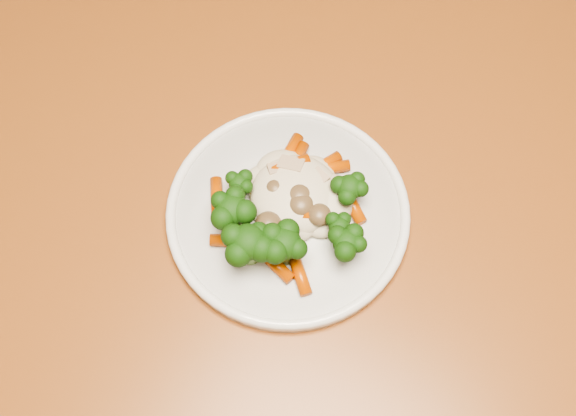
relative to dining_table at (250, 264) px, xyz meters
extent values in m
cube|color=#955122|center=(0.00, 0.00, 0.07)|extent=(1.34, 0.97, 0.04)
cube|color=#955122|center=(-0.60, 0.29, -0.30)|extent=(0.07, 0.07, 0.71)
cylinder|color=white|center=(0.03, 0.03, 0.10)|extent=(0.24, 0.24, 0.01)
ellipsoid|color=beige|center=(0.03, 0.05, 0.13)|extent=(0.10, 0.09, 0.04)
ellipsoid|color=black|center=(-0.01, -0.01, 0.13)|extent=(0.05, 0.05, 0.05)
ellipsoid|color=black|center=(0.02, -0.03, 0.13)|extent=(0.06, 0.06, 0.05)
ellipsoid|color=black|center=(0.05, -0.01, 0.13)|extent=(0.05, 0.05, 0.05)
ellipsoid|color=black|center=(0.10, 0.02, 0.13)|extent=(0.04, 0.04, 0.04)
ellipsoid|color=black|center=(0.09, 0.03, 0.12)|extent=(0.03, 0.03, 0.03)
ellipsoid|color=black|center=(0.08, 0.07, 0.12)|extent=(0.04, 0.04, 0.04)
ellipsoid|color=black|center=(-0.02, 0.03, 0.12)|extent=(0.03, 0.03, 0.03)
cylinder|color=#C04C04|center=(0.00, 0.09, 0.11)|extent=(0.01, 0.05, 0.01)
cylinder|color=#C04C04|center=(0.04, 0.09, 0.11)|extent=(0.03, 0.04, 0.01)
cylinder|color=#C04C04|center=(0.08, 0.07, 0.11)|extent=(0.04, 0.04, 0.01)
cylinder|color=#C04C04|center=(-0.04, 0.01, 0.11)|extent=(0.03, 0.04, 0.01)
cylinder|color=#C04C04|center=(0.00, -0.02, 0.11)|extent=(0.05, 0.03, 0.01)
cylinder|color=#C04C04|center=(0.05, -0.02, 0.11)|extent=(0.05, 0.03, 0.01)
cylinder|color=#C04C04|center=(0.07, -0.02, 0.11)|extent=(0.04, 0.04, 0.01)
cylinder|color=#C04C04|center=(0.04, 0.05, 0.12)|extent=(0.03, 0.05, 0.01)
cylinder|color=#C04C04|center=(0.01, 0.07, 0.12)|extent=(0.04, 0.04, 0.01)
cylinder|color=#C04C04|center=(0.01, 0.08, 0.11)|extent=(0.02, 0.05, 0.01)
cylinder|color=#C04C04|center=(0.04, 0.09, 0.11)|extent=(0.05, 0.04, 0.01)
ellipsoid|color=brown|center=(0.04, 0.04, 0.13)|extent=(0.03, 0.03, 0.02)
ellipsoid|color=brown|center=(0.06, 0.03, 0.13)|extent=(0.02, 0.02, 0.02)
ellipsoid|color=brown|center=(0.01, 0.04, 0.13)|extent=(0.02, 0.02, 0.01)
ellipsoid|color=brown|center=(0.03, 0.00, 0.13)|extent=(0.03, 0.03, 0.02)
ellipsoid|color=brown|center=(0.04, 0.04, 0.13)|extent=(0.03, 0.03, 0.02)
cube|color=tan|center=(0.02, 0.07, 0.12)|extent=(0.03, 0.02, 0.01)
cube|color=tan|center=(0.05, 0.07, 0.12)|extent=(0.02, 0.02, 0.01)
cube|color=tan|center=(0.01, 0.06, 0.12)|extent=(0.02, 0.02, 0.01)
camera|label=1|loc=(0.17, -0.24, 0.74)|focal=45.00mm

